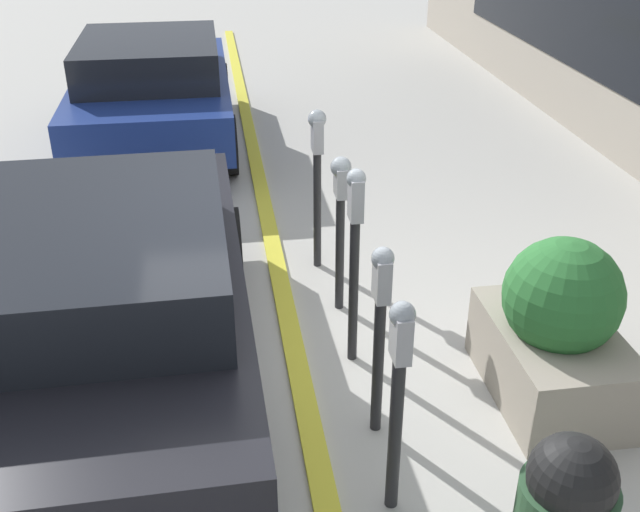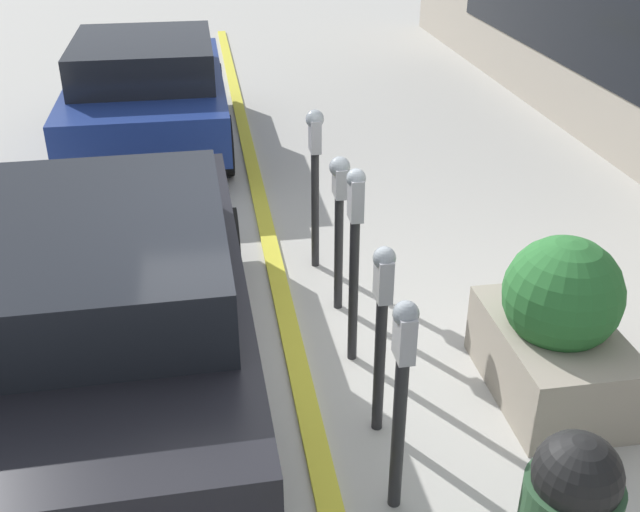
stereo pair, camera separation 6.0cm
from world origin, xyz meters
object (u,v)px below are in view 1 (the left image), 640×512
object	(u,v)px
parking_meter_fourth	(340,206)
parked_car_middle	(105,295)
parking_meter_middle	(355,240)
parked_car_rear	(153,88)
planter_box	(557,330)
parking_meter_second	(380,314)
parking_meter_farthest	(317,162)
parking_meter_nearest	(398,381)

from	to	relation	value
parking_meter_fourth	parked_car_middle	world-z (taller)	parked_car_middle
parking_meter_middle	parked_car_rear	size ratio (longest dim) A/B	0.38
planter_box	parked_car_middle	bearing A→B (deg)	79.77
parking_meter_second	planter_box	bearing A→B (deg)	-82.06
planter_box	parking_meter_fourth	bearing A→B (deg)	42.97
parking_meter_farthest	parked_car_middle	bearing A→B (deg)	132.94
parking_meter_nearest	parking_meter_middle	distance (m)	1.50
parking_meter_second	parking_meter_farthest	bearing A→B (deg)	1.37
parking_meter_second	parking_meter_middle	distance (m)	0.82
parking_meter_middle	parked_car_middle	xyz separation A→B (m)	(-0.08, 1.75, -0.25)
parking_meter_nearest	parking_meter_farthest	xyz separation A→B (m)	(3.00, 0.00, 0.13)
parking_meter_nearest	parked_car_rear	xyz separation A→B (m)	(6.67, 1.63, -0.15)
parking_meter_nearest	planter_box	distance (m)	1.64
parking_meter_farthest	parked_car_middle	size ratio (longest dim) A/B	0.35
parking_meter_middle	planter_box	bearing A→B (deg)	-115.90
planter_box	parked_car_rear	distance (m)	6.53
parking_meter_nearest	parked_car_middle	distance (m)	2.22
parking_meter_second	parking_meter_middle	world-z (taller)	parking_meter_middle
parking_meter_middle	parked_car_middle	distance (m)	1.77
parking_meter_second	parking_meter_middle	size ratio (longest dim) A/B	0.88
parked_car_rear	parking_meter_nearest	bearing A→B (deg)	-166.16
parked_car_rear	parking_meter_second	bearing A→B (deg)	-164.21
parked_car_middle	parking_meter_fourth	bearing A→B (deg)	-66.27
parking_meter_nearest	parked_car_middle	size ratio (longest dim) A/B	0.33
parked_car_middle	parking_meter_middle	bearing A→B (deg)	-88.31
parking_meter_farthest	parked_car_middle	world-z (taller)	parking_meter_farthest
parking_meter_farthest	planter_box	bearing A→B (deg)	-147.69
parking_meter_middle	planter_box	xyz separation A→B (m)	(-0.63, -1.31, -0.48)
parked_car_rear	parking_meter_middle	bearing A→B (deg)	-161.97
parked_car_rear	parking_meter_farthest	bearing A→B (deg)	-155.99
parking_meter_middle	parking_meter_farthest	distance (m)	1.51
parking_meter_fourth	parked_car_rear	size ratio (longest dim) A/B	0.34
parking_meter_second	planter_box	size ratio (longest dim) A/B	1.09
parking_meter_middle	parking_meter_farthest	world-z (taller)	parking_meter_middle
parked_car_rear	planter_box	bearing A→B (deg)	-152.74
parking_meter_farthest	parked_car_middle	distance (m)	2.35
parking_meter_fourth	parked_car_middle	xyz separation A→B (m)	(-0.82, 1.78, -0.19)
parking_meter_nearest	parking_meter_farthest	world-z (taller)	parking_meter_farthest
parking_meter_second	parked_car_middle	size ratio (longest dim) A/B	0.32
planter_box	parking_meter_nearest	bearing A→B (deg)	122.47
parking_meter_middle	parking_meter_fourth	world-z (taller)	parking_meter_middle
parking_meter_middle	parked_car_rear	distance (m)	5.45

